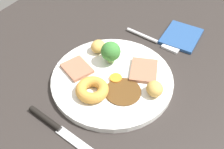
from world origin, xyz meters
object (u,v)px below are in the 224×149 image
object	(u,v)px
yorkshire_pudding	(92,90)
fork	(154,41)
folded_napkin	(181,36)
roast_potato_right	(98,46)
dinner_plate	(112,80)
meat_slice_main	(144,70)
meat_slice_under	(77,68)
knife	(57,127)
roast_potato_left	(155,89)
carrot_coin_front	(117,77)
broccoli_floret	(111,52)

from	to	relation	value
yorkshire_pudding	fork	distance (cm)	24.54
fork	folded_napkin	world-z (taller)	fork
roast_potato_right	dinner_plate	bearing A→B (deg)	52.43
roast_potato_right	fork	distance (cm)	15.63
meat_slice_main	meat_slice_under	distance (cm)	15.36
dinner_plate	knife	bearing A→B (deg)	-8.32
knife	roast_potato_left	bearing A→B (deg)	59.65
meat_slice_under	folded_napkin	size ratio (longest dim) A/B	0.60
meat_slice_main	yorkshire_pudding	size ratio (longest dim) A/B	1.05
folded_napkin	meat_slice_main	bearing A→B (deg)	-5.98
roast_potato_right	knife	distance (cm)	23.07
yorkshire_pudding	folded_napkin	bearing A→B (deg)	164.76
roast_potato_left	yorkshire_pudding	bearing A→B (deg)	-57.82
yorkshire_pudding	carrot_coin_front	distance (cm)	6.98
meat_slice_under	knife	size ratio (longest dim) A/B	0.35
broccoli_floret	knife	bearing A→B (deg)	2.01
carrot_coin_front	broccoli_floret	xyz separation A→B (cm)	(-3.93, -4.08, 2.75)
carrot_coin_front	fork	xyz separation A→B (cm)	(-17.66, 0.76, -1.29)
roast_potato_left	carrot_coin_front	distance (cm)	9.17
meat_slice_under	folded_napkin	distance (cm)	30.04
meat_slice_under	knife	world-z (taller)	meat_slice_under
meat_slice_main	roast_potato_left	xyz separation A→B (cm)	(4.63, 4.90, 1.10)
broccoli_floret	knife	distance (cm)	21.19
dinner_plate	folded_napkin	size ratio (longest dim) A/B	2.50
dinner_plate	meat_slice_main	size ratio (longest dim) A/B	3.71
dinner_plate	folded_napkin	bearing A→B (deg)	163.44
roast_potato_left	meat_slice_main	bearing A→B (deg)	-133.37
roast_potato_left	roast_potato_right	size ratio (longest dim) A/B	0.99
dinner_plate	meat_slice_under	xyz separation A→B (cm)	(2.17, -8.18, 1.10)
yorkshire_pudding	roast_potato_right	xyz separation A→B (cm)	(-12.06, -6.62, 0.31)
dinner_plate	roast_potato_left	size ratio (longest dim) A/B	7.16
meat_slice_main	roast_potato_left	size ratio (longest dim) A/B	1.93
broccoli_floret	carrot_coin_front	bearing A→B (deg)	46.12
dinner_plate	roast_potato_right	xyz separation A→B (cm)	(-5.93, -7.71, 2.18)
roast_potato_right	carrot_coin_front	xyz separation A→B (cm)	(5.44, 8.66, -1.21)
roast_potato_left	knife	xyz separation A→B (cm)	(17.25, -12.44, -2.44)
yorkshire_pudding	fork	xyz separation A→B (cm)	(-24.28, 2.80, -2.19)
meat_slice_under	roast_potato_right	distance (cm)	8.19
folded_napkin	meat_slice_under	bearing A→B (deg)	-30.49
roast_potato_right	broccoli_floret	xyz separation A→B (cm)	(1.52, 4.58, 1.54)
roast_potato_left	folded_napkin	xyz separation A→B (cm)	(-22.82, -3.00, -2.50)
meat_slice_main	fork	xyz separation A→B (cm)	(-12.65, -3.42, -1.41)
fork	knife	bearing A→B (deg)	-92.47
fork	carrot_coin_front	bearing A→B (deg)	-88.14
fork	folded_napkin	distance (cm)	7.69
dinner_plate	roast_potato_left	world-z (taller)	roast_potato_left
meat_slice_main	yorkshire_pudding	xyz separation A→B (cm)	(11.63, -6.22, 0.78)
broccoli_floret	roast_potato_right	bearing A→B (deg)	-108.35
dinner_plate	fork	bearing A→B (deg)	174.60
yorkshire_pudding	meat_slice_main	bearing A→B (deg)	151.87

